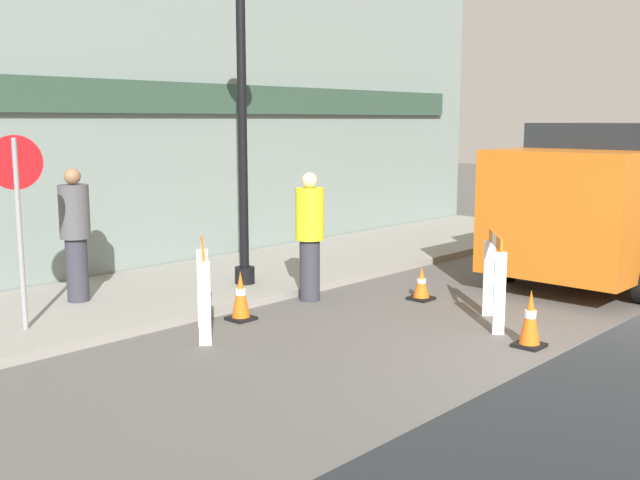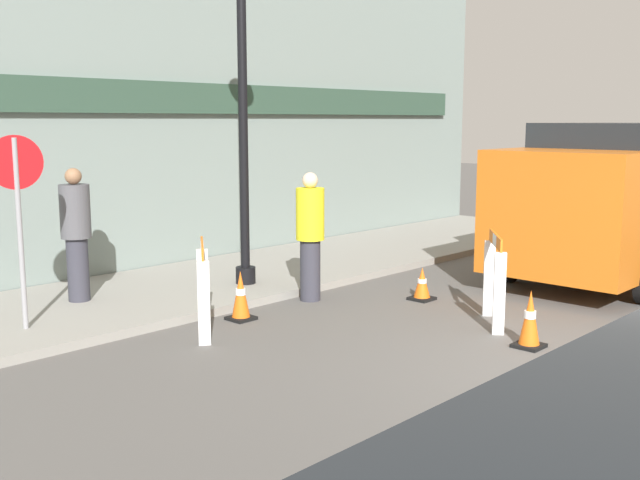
{
  "view_description": "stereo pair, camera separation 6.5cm",
  "coord_description": "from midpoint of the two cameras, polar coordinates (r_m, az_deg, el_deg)",
  "views": [
    {
      "loc": [
        -6.82,
        -2.68,
        2.45
      ],
      "look_at": [
        -0.23,
        3.46,
        1.0
      ],
      "focal_mm": 42.0,
      "sensor_mm": 36.0,
      "label": 1
    },
    {
      "loc": [
        -6.77,
        -2.73,
        2.45
      ],
      "look_at": [
        -0.23,
        3.46,
        1.0
      ],
      "focal_mm": 42.0,
      "sensor_mm": 36.0,
      "label": 2
    }
  ],
  "objects": [
    {
      "name": "barricade_0",
      "position": [
        9.21,
        13.33,
        -2.66
      ],
      "size": [
        0.79,
        0.67,
        1.11
      ],
      "rotation": [
        0.0,
        0.0,
        6.96
      ],
      "color": "white",
      "rests_on": "ground_plane"
    },
    {
      "name": "person_pedestrian",
      "position": [
        10.15,
        -17.92,
        0.68
      ],
      "size": [
        0.53,
        0.53,
        1.74
      ],
      "rotation": [
        0.0,
        0.0,
        2.61
      ],
      "color": "#33333D",
      "rests_on": "sidewalk_slab"
    },
    {
      "name": "traffic_cone_0",
      "position": [
        9.29,
        -5.86,
        -4.29
      ],
      "size": [
        0.3,
        0.3,
        0.62
      ],
      "color": "black",
      "rests_on": "ground_plane"
    },
    {
      "name": "sidewalk_slab",
      "position": [
        11.26,
        -8.27,
        -3.24
      ],
      "size": [
        18.0,
        2.89,
        0.11
      ],
      "color": "gray",
      "rests_on": "ground_plane"
    },
    {
      "name": "barricade_1",
      "position": [
        8.63,
        -8.68,
        -3.44
      ],
      "size": [
        0.6,
        0.74,
        1.09
      ],
      "rotation": [
        0.0,
        0.0,
        10.35
      ],
      "color": "white",
      "rests_on": "ground_plane"
    },
    {
      "name": "work_van",
      "position": [
        12.7,
        22.26,
        3.32
      ],
      "size": [
        5.3,
        2.25,
        2.4
      ],
      "color": "#D16619",
      "rests_on": "ground_plane"
    },
    {
      "name": "traffic_cone_2",
      "position": [
        10.37,
        7.96,
        -3.38
      ],
      "size": [
        0.3,
        0.3,
        0.45
      ],
      "color": "black",
      "rests_on": "ground_plane"
    },
    {
      "name": "traffic_cone_1",
      "position": [
        8.46,
        15.92,
        -5.88
      ],
      "size": [
        0.3,
        0.3,
        0.64
      ],
      "color": "black",
      "rests_on": "ground_plane"
    },
    {
      "name": "streetlamp_post",
      "position": [
        10.68,
        -5.76,
        12.91
      ],
      "size": [
        0.44,
        0.44,
        4.71
      ],
      "color": "black",
      "rests_on": "sidewalk_slab"
    },
    {
      "name": "person_worker",
      "position": [
        10.13,
        -0.57,
        0.56
      ],
      "size": [
        0.52,
        0.52,
        1.76
      ],
      "rotation": [
        0.0,
        0.0,
        -2.03
      ],
      "color": "#33333D",
      "rests_on": "ground_plane"
    },
    {
      "name": "ground_plane",
      "position": [
        7.71,
        20.86,
        -10.0
      ],
      "size": [
        60.0,
        60.0,
        0.0
      ],
      "primitive_type": "plane",
      "color": "#565451"
    },
    {
      "name": "storefront_facade",
      "position": [
        12.23,
        -13.06,
        10.34
      ],
      "size": [
        18.0,
        0.22,
        5.5
      ],
      "color": "gray",
      "rests_on": "ground_plane"
    },
    {
      "name": "stop_sign",
      "position": [
        8.91,
        -21.84,
        2.83
      ],
      "size": [
        0.59,
        0.14,
        2.18
      ],
      "rotation": [
        0.0,
        0.0,
        2.95
      ],
      "color": "gray",
      "rests_on": "sidewalk_slab"
    }
  ]
}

